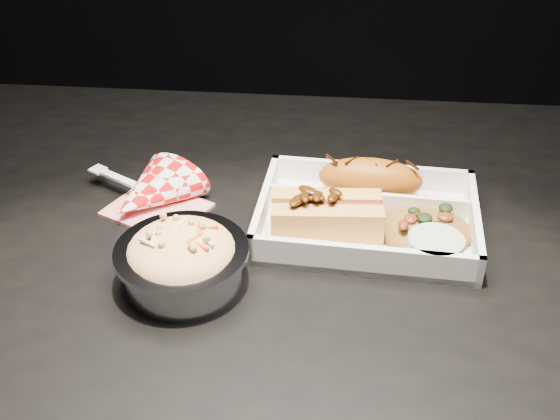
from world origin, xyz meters
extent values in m
cube|color=black|center=(0.00, 0.00, 0.73)|extent=(1.20, 0.80, 0.03)
cylinder|color=black|center=(-0.55, 0.35, 0.36)|extent=(0.05, 0.05, 0.72)
cube|color=white|center=(0.08, 0.04, 0.75)|extent=(0.26, 0.19, 0.01)
cube|color=white|center=(0.09, 0.13, 0.77)|extent=(0.25, 0.02, 0.04)
cube|color=white|center=(0.08, -0.04, 0.77)|extent=(0.25, 0.02, 0.04)
cube|color=white|center=(-0.04, 0.05, 0.77)|extent=(0.02, 0.18, 0.04)
cube|color=white|center=(0.21, 0.03, 0.77)|extent=(0.02, 0.18, 0.04)
cube|color=white|center=(0.09, 0.07, 0.77)|extent=(0.23, 0.02, 0.03)
ellipsoid|color=#A85810|center=(0.09, 0.10, 0.78)|extent=(0.13, 0.06, 0.05)
cube|color=#EAA44F|center=(0.04, 0.00, 0.78)|extent=(0.13, 0.03, 0.04)
cube|color=#EAA44F|center=(0.04, 0.04, 0.78)|extent=(0.13, 0.03, 0.04)
cylinder|color=brown|center=(0.04, 0.02, 0.79)|extent=(0.12, 0.03, 0.03)
ellipsoid|color=olive|center=(0.15, 0.03, 0.77)|extent=(0.12, 0.10, 0.03)
cylinder|color=#B0CD9B|center=(0.16, -0.02, 0.77)|extent=(0.06, 0.06, 0.03)
cylinder|color=silver|center=(-0.11, -0.08, 0.77)|extent=(0.12, 0.12, 0.04)
cylinder|color=silver|center=(-0.11, -0.08, 0.79)|extent=(0.14, 0.14, 0.01)
ellipsoid|color=beige|center=(-0.11, -0.08, 0.79)|extent=(0.11, 0.11, 0.04)
cube|color=red|center=(-0.17, 0.06, 0.75)|extent=(0.14, 0.13, 0.00)
cone|color=red|center=(-0.18, 0.07, 0.77)|extent=(0.14, 0.15, 0.10)
cube|color=white|center=(-0.23, 0.09, 0.77)|extent=(0.06, 0.04, 0.00)
cube|color=white|center=(-0.26, 0.11, 0.77)|extent=(0.02, 0.02, 0.00)
camera|label=1|loc=(0.05, -0.63, 1.23)|focal=45.00mm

